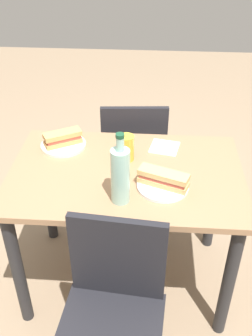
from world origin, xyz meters
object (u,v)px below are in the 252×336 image
knife_near (164,177)px  knife_far (58,139)px  baguette_sandwich_near (163,178)px  baguette_sandwich_far (63,138)px  chair_near (114,306)px  chair_far (133,153)px  dining_table (126,193)px  beer_glass (126,148)px  plate_far (63,145)px  plate_near (163,186)px  water_bottle (120,175)px

knife_near → knife_far: bearing=151.5°
baguette_sandwich_near → baguette_sandwich_far: (-0.51, 0.31, 0.00)m
chair_near → chair_far: bearing=89.2°
chair_near → dining_table: bearing=89.1°
beer_glass → knife_near: bearing=-41.5°
chair_far → plate_far: 0.56m
chair_far → beer_glass: 0.55m
plate_near → chair_far: bearing=104.0°
baguette_sandwich_far → chair_near: bearing=-66.5°
chair_near → baguette_sandwich_far: chair_near is taller
chair_far → chair_near: same height
baguette_sandwich_far → knife_far: baguette_sandwich_far is taller
chair_far → knife_far: (-0.38, -0.31, 0.27)m
chair_near → knife_near: size_ratio=4.75×
knife_near → plate_far: knife_near is taller
chair_near → plate_far: 0.87m
dining_table → plate_far: (-0.34, 0.20, 0.13)m
knife_far → baguette_sandwich_near: bearing=-32.7°
baguette_sandwich_near → plate_far: baguette_sandwich_near is taller
chair_near → water_bottle: (0.00, 0.34, 0.39)m
baguette_sandwich_near → dining_table: bearing=147.7°
chair_far → knife_near: 0.69m
chair_near → plate_near: chair_near is taller
baguette_sandwich_near → water_bottle: (-0.18, -0.10, 0.08)m
plate_far → baguette_sandwich_far: bearing=0.0°
dining_table → knife_near: bearing=-18.1°
knife_far → plate_near: bearing=-32.7°
water_bottle → knife_near: bearing=39.1°
chair_far → plate_near: 0.73m
plate_near → beer_glass: 0.28m
dining_table → beer_glass: beer_glass is taller
knife_near → plate_near: bearing=-98.4°
plate_near → baguette_sandwich_far: (-0.51, 0.31, 0.04)m
baguette_sandwich_near → water_bottle: 0.22m
baguette_sandwich_near → baguette_sandwich_far: size_ratio=1.17×
chair_far → plate_near: size_ratio=3.69×
knife_near → beer_glass: size_ratio=1.37×
knife_near → knife_far: 0.63m
dining_table → knife_far: knife_far is taller
plate_far → baguette_sandwich_far: 0.04m
chair_near → plate_far: (-0.33, 0.76, 0.26)m
baguette_sandwich_far → dining_table: bearing=-30.9°
water_bottle → plate_far: bearing=128.6°
plate_near → chair_near: bearing=-112.1°
knife_near → water_bottle: (-0.19, -0.15, 0.11)m
chair_near → baguette_sandwich_far: 0.88m
dining_table → plate_near: 0.24m
plate_near → water_bottle: bearing=-150.4°
water_bottle → beer_glass: water_bottle is taller
chair_far → water_bottle: bearing=-91.1°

